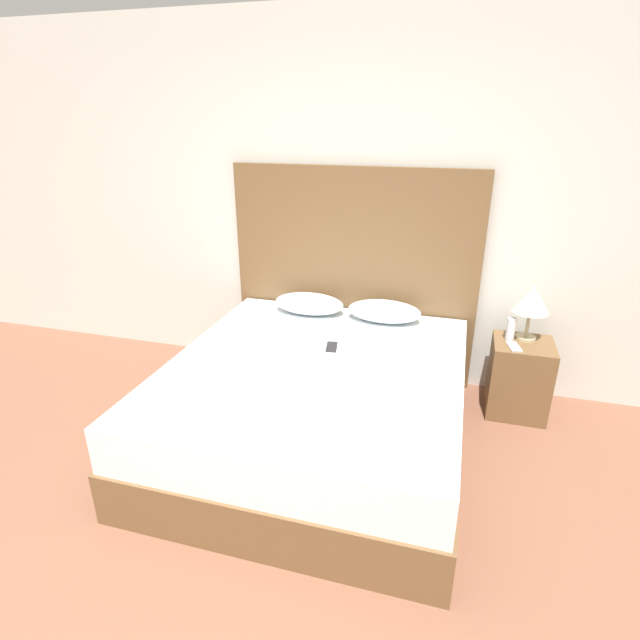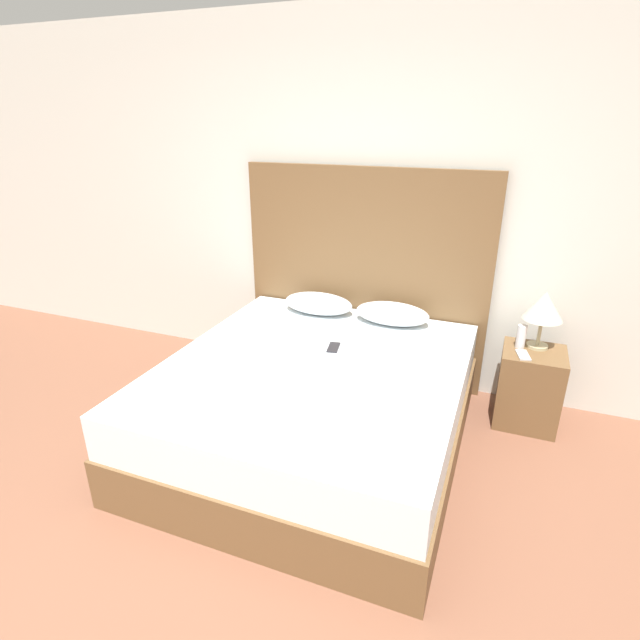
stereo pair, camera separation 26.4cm
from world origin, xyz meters
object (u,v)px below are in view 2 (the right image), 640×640
(bed, at_px, (314,404))
(nightstand, at_px, (529,387))
(phone_on_nightstand, at_px, (523,355))
(table_lamp, at_px, (544,307))
(phone_on_bed, at_px, (334,347))

(bed, bearing_deg, nightstand, 30.82)
(bed, relative_size, phone_on_nightstand, 12.27)
(bed, distance_m, phone_on_nightstand, 1.39)
(nightstand, relative_size, table_lamp, 1.38)
(bed, xyz_separation_m, nightstand, (1.27, 0.76, -0.02))
(phone_on_bed, relative_size, phone_on_nightstand, 0.99)
(nightstand, distance_m, phone_on_nightstand, 0.30)
(phone_on_bed, bearing_deg, bed, -98.50)
(bed, bearing_deg, phone_on_nightstand, 28.99)
(nightstand, distance_m, table_lamp, 0.56)
(table_lamp, bearing_deg, phone_on_nightstand, -116.27)
(table_lamp, bearing_deg, bed, -146.90)
(nightstand, height_order, table_lamp, table_lamp)
(phone_on_bed, height_order, nightstand, phone_on_bed)
(nightstand, bearing_deg, phone_on_bed, -157.52)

